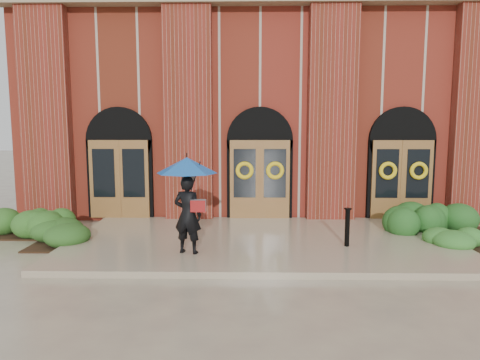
{
  "coord_description": "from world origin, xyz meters",
  "views": [
    {
      "loc": [
        -0.39,
        -10.82,
        3.06
      ],
      "look_at": [
        -0.6,
        1.0,
        1.59
      ],
      "focal_mm": 32.0,
      "sensor_mm": 36.0,
      "label": 1
    }
  ],
  "objects_px": {
    "hedge_wall_left": "(51,222)",
    "hedge_wall_right": "(441,220)",
    "metal_post": "(347,226)",
    "man_with_umbrella": "(187,187)"
  },
  "relations": [
    {
      "from": "hedge_wall_left",
      "to": "hedge_wall_right",
      "type": "relative_size",
      "value": 0.89
    },
    {
      "from": "metal_post",
      "to": "hedge_wall_right",
      "type": "height_order",
      "value": "metal_post"
    },
    {
      "from": "metal_post",
      "to": "hedge_wall_right",
      "type": "distance_m",
      "value": 3.69
    },
    {
      "from": "man_with_umbrella",
      "to": "hedge_wall_left",
      "type": "xyz_separation_m",
      "value": [
        -4.21,
        2.17,
        -1.35
      ]
    },
    {
      "from": "hedge_wall_right",
      "to": "metal_post",
      "type": "bearing_deg",
      "value": -148.67
    },
    {
      "from": "man_with_umbrella",
      "to": "metal_post",
      "type": "xyz_separation_m",
      "value": [
        3.82,
        0.62,
        -1.06
      ]
    },
    {
      "from": "man_with_umbrella",
      "to": "hedge_wall_left",
      "type": "relative_size",
      "value": 0.79
    },
    {
      "from": "man_with_umbrella",
      "to": "metal_post",
      "type": "distance_m",
      "value": 4.01
    },
    {
      "from": "metal_post",
      "to": "hedge_wall_left",
      "type": "xyz_separation_m",
      "value": [
        -8.02,
        1.55,
        -0.29
      ]
    },
    {
      "from": "man_with_umbrella",
      "to": "hedge_wall_right",
      "type": "height_order",
      "value": "man_with_umbrella"
    }
  ]
}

